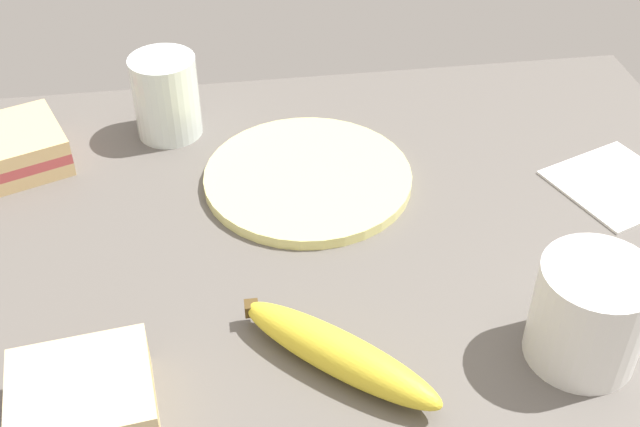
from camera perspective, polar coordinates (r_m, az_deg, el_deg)
tabletop at (r=81.22cm, az=0.00°, el=-2.19°), size 90.00×64.00×2.00cm
plate_of_food at (r=87.32cm, az=-0.93°, el=2.53°), size 22.40×22.40×1.20cm
coffee_mug_black at (r=69.80cm, az=18.47°, el=-6.63°), size 11.88×9.33×9.42cm
sandwich_main at (r=95.12cm, az=-21.07°, el=4.20°), size 14.18×13.54×4.40cm
sandwich_side at (r=66.30cm, az=-16.35°, el=-12.57°), size 11.92×10.98×4.40cm
glass_of_milk at (r=95.26cm, az=-10.75°, el=7.78°), size 7.52×7.52×9.61cm
banana at (r=67.27cm, az=1.28°, el=-9.81°), size 16.62×15.74×3.76cm
paper_napkin at (r=92.74cm, az=20.20°, el=1.91°), size 15.52×15.52×0.30cm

